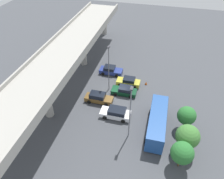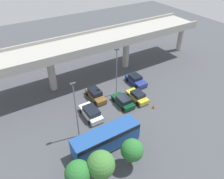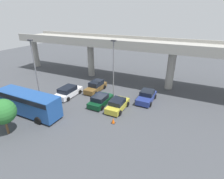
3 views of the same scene
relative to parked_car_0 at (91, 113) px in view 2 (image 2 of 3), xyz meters
The scene contains 14 objects.
ground_plane 5.74m from the parked_car_0, ahead, with size 101.61×101.61×0.00m, color #424449.
highway_overpass 13.11m from the parked_car_0, 61.31° to the left, with size 48.71×7.14×8.08m.
parked_car_0 is the anchor object (origin of this frame).
parked_car_1 4.62m from the parked_car_0, 53.22° to the left, with size 2.00×4.76×1.70m.
parked_car_2 5.86m from the parked_car_0, ahead, with size 2.18×4.42×1.52m.
parked_car_3 8.63m from the parked_car_0, ahead, with size 2.09×4.33×1.54m.
parked_car_4 12.08m from the parked_car_0, 18.59° to the left, with size 2.24×4.52×1.60m.
shuttle_bus 6.59m from the parked_car_0, 99.65° to the right, with size 9.05×2.72×2.96m.
lamp_post_near_aisle 8.24m from the parked_car_0, 23.88° to the left, with size 0.70×0.35×8.70m.
lamp_post_mid_lot 6.07m from the parked_car_0, 140.84° to the right, with size 0.70×0.35×8.86m.
tree_front_left 11.88m from the parked_car_0, 123.40° to the right, with size 2.84×2.84×4.12m.
tree_front_centre 11.36m from the parked_car_0, 111.24° to the right, with size 3.09×3.09×4.62m.
tree_front_right 10.53m from the parked_car_0, 89.45° to the right, with size 2.69×2.69×4.08m.
traffic_cone 10.18m from the parked_car_0, 20.40° to the right, with size 0.44×0.44×0.70m.
Camera 2 is at (-16.18, -23.98, 22.93)m, focal length 35.00 mm.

